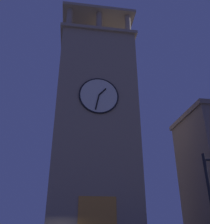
# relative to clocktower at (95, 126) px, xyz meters

# --- Properties ---
(clocktower) EXTENTS (8.97, 7.20, 28.36)m
(clocktower) POSITION_rel_clocktower_xyz_m (0.00, 0.00, 0.00)
(clocktower) COLOR gray
(clocktower) RESTS_ON ground_plane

